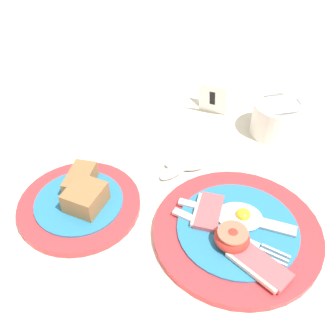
{
  "coord_description": "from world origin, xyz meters",
  "views": [
    {
      "loc": [
        0.06,
        -0.41,
        0.48
      ],
      "look_at": [
        -0.04,
        0.09,
        0.02
      ],
      "focal_mm": 42.0,
      "sensor_mm": 36.0,
      "label": 1
    }
  ],
  "objects_px": {
    "sugar_cup": "(277,118)",
    "teaspoon_near_cup": "(169,165)",
    "breakfast_plate": "(237,231)",
    "number_card": "(214,96)",
    "teaspoon_by_saucer": "(186,163)",
    "bread_plate": "(80,201)"
  },
  "relations": [
    {
      "from": "teaspoon_by_saucer",
      "to": "breakfast_plate",
      "type": "bearing_deg",
      "value": 70.91
    },
    {
      "from": "teaspoon_by_saucer",
      "to": "teaspoon_near_cup",
      "type": "relative_size",
      "value": 0.86
    },
    {
      "from": "breakfast_plate",
      "to": "number_card",
      "type": "xyz_separation_m",
      "value": [
        -0.07,
        0.33,
        0.03
      ]
    },
    {
      "from": "bread_plate",
      "to": "teaspoon_by_saucer",
      "type": "distance_m",
      "value": 0.2
    },
    {
      "from": "teaspoon_by_saucer",
      "to": "teaspoon_near_cup",
      "type": "xyz_separation_m",
      "value": [
        -0.03,
        -0.01,
        0.0
      ]
    },
    {
      "from": "teaspoon_near_cup",
      "to": "bread_plate",
      "type": "bearing_deg",
      "value": -141.47
    },
    {
      "from": "bread_plate",
      "to": "number_card",
      "type": "xyz_separation_m",
      "value": [
        0.18,
        0.32,
        0.02
      ]
    },
    {
      "from": "bread_plate",
      "to": "teaspoon_by_saucer",
      "type": "relative_size",
      "value": 1.19
    },
    {
      "from": "teaspoon_by_saucer",
      "to": "bread_plate",
      "type": "bearing_deg",
      "value": -13.05
    },
    {
      "from": "breakfast_plate",
      "to": "teaspoon_near_cup",
      "type": "xyz_separation_m",
      "value": [
        -0.13,
        0.13,
        -0.01
      ]
    },
    {
      "from": "sugar_cup",
      "to": "teaspoon_near_cup",
      "type": "relative_size",
      "value": 0.51
    },
    {
      "from": "sugar_cup",
      "to": "teaspoon_by_saucer",
      "type": "xyz_separation_m",
      "value": [
        -0.16,
        -0.13,
        -0.03
      ]
    },
    {
      "from": "teaspoon_near_cup",
      "to": "number_card",
      "type": "bearing_deg",
      "value": 66.97
    },
    {
      "from": "breakfast_plate",
      "to": "teaspoon_near_cup",
      "type": "height_order",
      "value": "breakfast_plate"
    },
    {
      "from": "breakfast_plate",
      "to": "sugar_cup",
      "type": "distance_m",
      "value": 0.28
    },
    {
      "from": "sugar_cup",
      "to": "number_card",
      "type": "distance_m",
      "value": 0.14
    },
    {
      "from": "breakfast_plate",
      "to": "teaspoon_near_cup",
      "type": "distance_m",
      "value": 0.19
    },
    {
      "from": "sugar_cup",
      "to": "teaspoon_by_saucer",
      "type": "relative_size",
      "value": 0.6
    },
    {
      "from": "breakfast_plate",
      "to": "teaspoon_by_saucer",
      "type": "distance_m",
      "value": 0.18
    },
    {
      "from": "bread_plate",
      "to": "teaspoon_by_saucer",
      "type": "height_order",
      "value": "bread_plate"
    },
    {
      "from": "breakfast_plate",
      "to": "sugar_cup",
      "type": "height_order",
      "value": "sugar_cup"
    },
    {
      "from": "breakfast_plate",
      "to": "number_card",
      "type": "distance_m",
      "value": 0.34
    }
  ]
}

